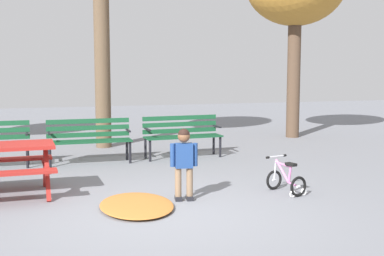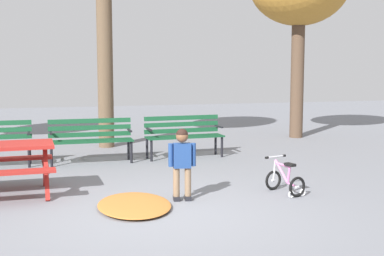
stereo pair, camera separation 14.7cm
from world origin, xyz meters
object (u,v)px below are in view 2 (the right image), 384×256
Objects in this scene: park_bench_right at (184,133)px; kids_bicycle at (285,180)px; park_bench_left at (91,137)px; child_standing at (182,159)px.

kids_bicycle is at bearing -79.09° from park_bench_right.
child_standing reaches higher than park_bench_left.
child_standing is at bearing -105.18° from park_bench_right.
child_standing is at bearing 178.56° from kids_bicycle.
park_bench_left is at bearing 127.77° from kids_bicycle.
kids_bicycle is (1.57, -0.04, -0.39)m from child_standing.
kids_bicycle is at bearing -1.44° from child_standing.
child_standing is (0.98, -3.25, 0.08)m from park_bench_left.
park_bench_right is 3.48m from child_standing.
park_bench_left is at bearing 106.83° from child_standing.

